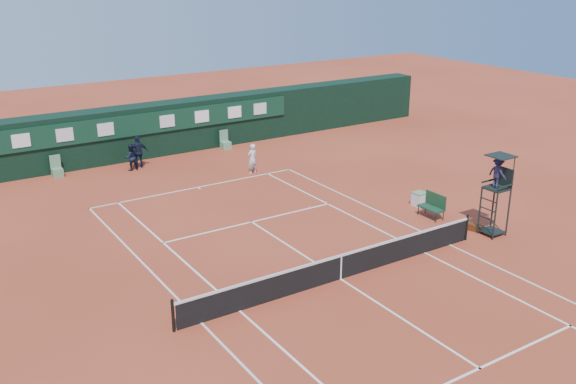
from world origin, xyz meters
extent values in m
plane|color=#B2432A|center=(0.00, 0.00, 0.00)|extent=(90.00, 90.00, 0.00)
cube|color=silver|center=(0.00, 11.88, 0.01)|extent=(11.05, 0.08, 0.01)
cube|color=silver|center=(5.49, 0.00, 0.01)|extent=(0.08, 23.85, 0.01)
cube|color=silver|center=(-5.49, 0.00, 0.01)|extent=(0.08, 23.85, 0.01)
cube|color=white|center=(4.12, 0.00, 0.01)|extent=(0.08, 23.85, 0.01)
cube|color=white|center=(-4.12, 0.00, 0.01)|extent=(0.08, 23.85, 0.01)
cube|color=white|center=(0.00, 6.40, 0.01)|extent=(8.31, 0.08, 0.01)
cube|color=white|center=(0.00, -6.40, 0.01)|extent=(8.31, 0.08, 0.01)
cube|color=white|center=(0.00, 0.00, 0.01)|extent=(0.08, 12.88, 0.01)
cube|color=white|center=(0.00, 11.73, 0.01)|extent=(0.08, 0.30, 0.01)
cube|color=black|center=(0.00, 0.00, 0.45)|extent=(12.60, 0.04, 0.90)
cube|color=silver|center=(0.00, 0.00, 0.93)|extent=(12.80, 0.06, 0.08)
cube|color=white|center=(0.00, 0.00, 0.46)|extent=(0.06, 0.05, 0.92)
cylinder|color=black|center=(6.40, 0.00, 0.55)|extent=(0.10, 0.10, 1.10)
cylinder|color=black|center=(-6.40, 0.00, 0.55)|extent=(0.10, 0.10, 1.10)
cube|color=black|center=(0.00, 18.75, 1.50)|extent=(40.00, 1.50, 3.00)
cube|color=#0E3522|center=(0.00, 17.94, 2.10)|extent=(18.00, 0.10, 1.20)
cube|color=white|center=(-7.00, 17.87, 2.10)|extent=(0.90, 0.04, 0.70)
cube|color=silver|center=(-4.80, 17.87, 2.10)|extent=(0.90, 0.04, 0.70)
cube|color=silver|center=(-2.60, 17.87, 2.10)|extent=(0.90, 0.04, 0.70)
cube|color=silver|center=(1.00, 17.87, 2.10)|extent=(0.90, 0.04, 0.70)
cube|color=white|center=(3.20, 17.87, 2.10)|extent=(0.90, 0.04, 0.70)
cube|color=white|center=(5.40, 17.87, 2.10)|extent=(0.90, 0.04, 0.70)
cube|color=silver|center=(7.20, 17.87, 2.10)|extent=(0.90, 0.04, 0.70)
cube|color=#58875D|center=(-5.50, 17.45, 0.23)|extent=(0.55, 0.50, 0.46)
cube|color=#578662|center=(-5.50, 17.67, 0.80)|extent=(0.55, 0.06, 0.70)
cube|color=#60936A|center=(4.50, 17.45, 0.23)|extent=(0.55, 0.50, 0.46)
cube|color=#578564|center=(4.50, 17.67, 0.80)|extent=(0.55, 0.06, 0.70)
cylinder|color=black|center=(7.34, -0.59, 1.00)|extent=(0.07, 0.07, 2.00)
cylinder|color=black|center=(7.34, 0.21, 1.00)|extent=(0.07, 0.07, 2.00)
cylinder|color=black|center=(8.14, -0.59, 1.00)|extent=(0.07, 0.07, 2.00)
cylinder|color=black|center=(8.14, 0.21, 1.00)|extent=(0.07, 0.07, 2.00)
cube|color=black|center=(7.74, -0.19, 2.04)|extent=(0.85, 0.85, 0.08)
cube|color=black|center=(8.14, -0.19, 2.45)|extent=(0.06, 0.85, 0.80)
cube|color=black|center=(7.74, -0.61, 2.25)|extent=(0.85, 0.05, 0.06)
cube|color=black|center=(7.74, 0.23, 2.25)|extent=(0.85, 0.05, 0.06)
cylinder|color=black|center=(8.14, -0.59, 2.90)|extent=(0.04, 0.04, 1.00)
cylinder|color=black|center=(8.14, 0.21, 2.90)|extent=(0.04, 0.04, 1.00)
cube|color=black|center=(7.79, -0.19, 3.40)|extent=(0.95, 0.95, 0.04)
cube|color=black|center=(7.74, -0.19, 0.15)|extent=(0.80, 0.80, 0.05)
cube|color=black|center=(7.34, -0.19, 0.40)|extent=(0.04, 0.80, 0.04)
cube|color=black|center=(7.34, -0.19, 0.80)|extent=(0.04, 0.80, 0.04)
cube|color=black|center=(7.34, -0.19, 1.20)|extent=(0.04, 0.80, 0.04)
cube|color=black|center=(7.34, -0.19, 1.60)|extent=(0.04, 0.80, 0.04)
imported|color=#1B1C36|center=(7.69, -0.19, 2.72)|extent=(0.47, 0.82, 1.28)
cube|color=#183C26|center=(6.95, 2.55, 0.45)|extent=(0.55, 1.20, 0.08)
cube|color=#193E23|center=(7.20, 2.55, 0.80)|extent=(0.06, 1.20, 0.60)
cylinder|color=black|center=(6.73, 2.00, 0.20)|extent=(0.04, 0.04, 0.41)
cylinder|color=black|center=(7.17, 2.00, 0.20)|extent=(0.04, 0.04, 0.41)
cylinder|color=black|center=(6.73, 3.10, 0.20)|extent=(0.04, 0.04, 0.41)
cylinder|color=black|center=(7.17, 3.10, 0.20)|extent=(0.04, 0.04, 0.41)
cube|color=black|center=(7.44, 0.53, 0.15)|extent=(0.60, 0.85, 0.29)
cube|color=silver|center=(7.59, 3.94, 0.30)|extent=(0.55, 0.55, 0.60)
cube|color=#609366|center=(7.59, 3.94, 0.62)|extent=(0.57, 0.57, 0.05)
sphere|color=gold|center=(3.10, 6.49, 0.03)|extent=(0.06, 0.06, 0.06)
imported|color=silver|center=(3.48, 12.40, 0.82)|extent=(0.66, 0.49, 1.63)
imported|color=black|center=(-1.80, 16.47, 0.74)|extent=(0.73, 0.58, 1.47)
imported|color=black|center=(-1.28, 16.65, 0.89)|extent=(1.09, 0.56, 1.79)
camera|label=1|loc=(-12.71, -16.26, 10.64)|focal=40.00mm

